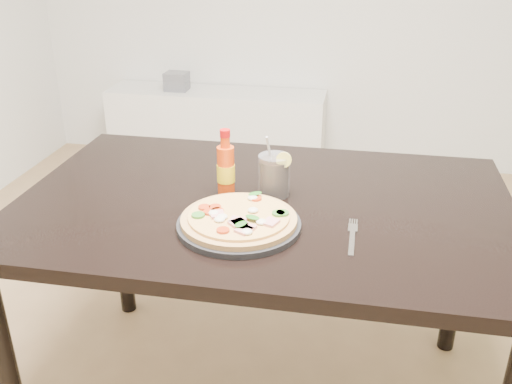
% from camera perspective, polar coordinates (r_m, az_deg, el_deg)
% --- Properties ---
extents(dining_table, '(1.40, 0.90, 0.75)m').
position_cam_1_polar(dining_table, '(1.66, 0.77, -3.38)').
color(dining_table, black).
rests_on(dining_table, ground).
extents(plate, '(0.32, 0.32, 0.02)m').
position_cam_1_polar(plate, '(1.47, -1.72, -3.29)').
color(plate, black).
rests_on(plate, dining_table).
extents(pizza, '(0.30, 0.30, 0.03)m').
position_cam_1_polar(pizza, '(1.46, -1.73, -2.66)').
color(pizza, '#B57E51').
rests_on(pizza, plate).
extents(hot_sauce_bottle, '(0.05, 0.05, 0.20)m').
position_cam_1_polar(hot_sauce_bottle, '(1.63, -3.04, 2.31)').
color(hot_sauce_bottle, '#E4430D').
rests_on(hot_sauce_bottle, dining_table).
extents(cola_cup, '(0.10, 0.09, 0.18)m').
position_cam_1_polar(cola_cup, '(1.64, 1.83, 1.61)').
color(cola_cup, black).
rests_on(cola_cup, dining_table).
extents(fork, '(0.02, 0.19, 0.00)m').
position_cam_1_polar(fork, '(1.46, 9.61, -4.31)').
color(fork, silver).
rests_on(fork, dining_table).
extents(media_console, '(1.40, 0.34, 0.50)m').
position_cam_1_polar(media_console, '(3.78, -3.94, 6.36)').
color(media_console, white).
rests_on(media_console, ground).
extents(cd_stack, '(0.14, 0.12, 0.11)m').
position_cam_1_polar(cd_stack, '(3.75, -7.93, 10.91)').
color(cd_stack, slate).
rests_on(cd_stack, media_console).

